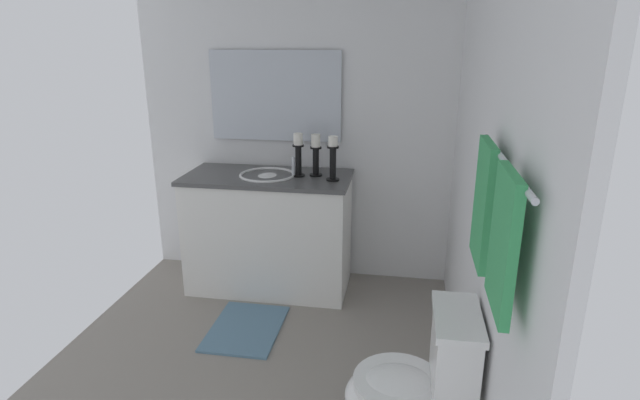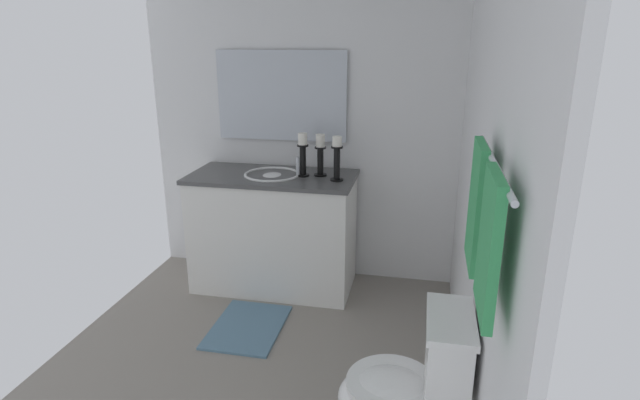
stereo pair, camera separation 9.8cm
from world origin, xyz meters
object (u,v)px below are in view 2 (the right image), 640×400
at_px(candle_holder_tall, 337,158).
at_px(candle_holder_short, 320,154).
at_px(candle_holder_mid, 303,153).
at_px(towel_center, 489,245).
at_px(towel_bar, 494,163).
at_px(toilet, 407,393).
at_px(vanity_cabinet, 274,231).
at_px(towel_near_vanity, 476,205).
at_px(sink_basin, 272,180).
at_px(mirror, 281,96).
at_px(bath_mat, 248,327).

bearing_deg(candle_holder_tall, candle_holder_short, -126.60).
height_order(candle_holder_mid, towel_center, towel_center).
bearing_deg(towel_bar, toilet, -133.48).
xyz_separation_m(vanity_cabinet, towel_near_vanity, (1.52, 1.25, 0.78)).
bearing_deg(towel_near_vanity, towel_center, 0.00).
xyz_separation_m(vanity_cabinet, toilet, (1.52, 1.05, -0.07)).
height_order(candle_holder_short, towel_near_vanity, towel_near_vanity).
distance_m(sink_basin, towel_bar, 2.23).
xyz_separation_m(vanity_cabinet, towel_center, (1.95, 1.25, 0.80)).
relative_size(candle_holder_short, towel_near_vanity, 0.64).
xyz_separation_m(mirror, toilet, (1.80, 1.05, -1.02)).
bearing_deg(towel_center, towel_bar, 175.14).
bearing_deg(candle_holder_tall, toilet, 21.10).
bearing_deg(toilet, candle_holder_short, -155.90).
height_order(candle_holder_short, toilet, candle_holder_short).
bearing_deg(mirror, towel_center, 29.31).
height_order(vanity_cabinet, toilet, vanity_cabinet).
distance_m(towel_near_vanity, bath_mat, 1.96).
relative_size(candle_holder_tall, toilet, 0.41).
bearing_deg(vanity_cabinet, toilet, 34.46).
bearing_deg(mirror, toilet, 30.10).
xyz_separation_m(mirror, bath_mat, (0.91, 0.00, -1.38)).
relative_size(vanity_cabinet, candle_holder_tall, 3.91).
height_order(vanity_cabinet, bath_mat, vanity_cabinet).
bearing_deg(candle_holder_mid, vanity_cabinet, -85.64).
relative_size(vanity_cabinet, towel_bar, 1.41).
bearing_deg(bath_mat, towel_center, 43.41).
xyz_separation_m(sink_basin, mirror, (-0.28, -0.00, 0.56)).
bearing_deg(towel_near_vanity, toilet, -89.73).
height_order(candle_holder_tall, candle_holder_short, candle_holder_tall).
bearing_deg(vanity_cabinet, mirror, 179.99).
height_order(sink_basin, toilet, sink_basin).
distance_m(sink_basin, candle_holder_mid, 0.30).
bearing_deg(towel_center, candle_holder_mid, -152.40).
bearing_deg(sink_basin, towel_bar, 36.15).
distance_m(mirror, toilet, 2.32).
height_order(mirror, towel_bar, mirror).
distance_m(sink_basin, bath_mat, 1.03).
bearing_deg(candle_holder_mid, sink_basin, -85.62).
height_order(sink_basin, candle_holder_tall, candle_holder_tall).
xyz_separation_m(mirror, candle_holder_short, (0.23, 0.34, -0.37)).
relative_size(candle_holder_short, toilet, 0.40).
xyz_separation_m(sink_basin, towel_near_vanity, (1.52, 1.25, 0.39)).
bearing_deg(sink_basin, towel_near_vanity, 39.36).
xyz_separation_m(vanity_cabinet, towel_bar, (1.73, 1.27, 0.99)).
xyz_separation_m(candle_holder_short, toilet, (1.57, 0.70, -0.66)).
distance_m(mirror, towel_bar, 2.38).
bearing_deg(sink_basin, mirror, -179.80).
bearing_deg(vanity_cabinet, towel_bar, 36.17).
height_order(towel_bar, bath_mat, towel_bar).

